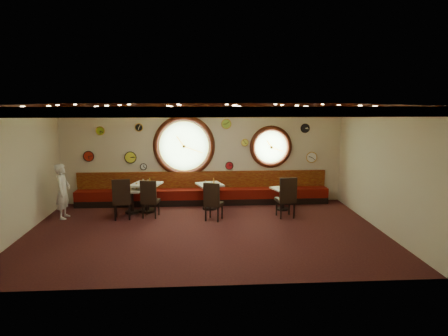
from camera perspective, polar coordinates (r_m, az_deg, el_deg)
floor at (r=10.28m, az=-2.73°, el=-9.06°), size 9.00×6.00×0.00m
ceiling at (r=9.74m, az=-2.88°, el=9.06°), size 9.00×6.00×0.02m
wall_back at (r=12.85m, az=-3.03°, el=2.08°), size 9.00×0.02×3.20m
wall_front at (r=6.95m, az=-2.39°, el=-4.55°), size 9.00×0.02×3.20m
wall_left at (r=10.80m, az=-27.43°, el=-0.49°), size 0.02×6.00×3.20m
wall_right at (r=10.92m, az=21.52°, el=0.04°), size 0.02×6.00×3.20m
molding_back at (r=12.69m, az=-3.09°, el=8.82°), size 9.00×0.10×0.18m
molding_front at (r=6.79m, az=-2.49°, el=8.00°), size 9.00×0.10×0.18m
molding_left at (r=10.64m, az=-27.82°, el=7.54°), size 0.10×6.00×0.18m
molding_right at (r=10.77m, az=21.78°, el=7.98°), size 0.10×6.00×0.18m
banquette_base at (r=12.86m, az=-2.95°, el=-4.73°), size 8.00×0.55×0.20m
banquette_seat at (r=12.80m, az=-2.96°, el=-3.64°), size 8.00×0.55×0.30m
banquette_back at (r=12.93m, az=-2.99°, el=-1.69°), size 8.00×0.10×0.55m
porthole_left_glass at (r=12.82m, az=-5.73°, el=3.15°), size 1.66×0.02×1.66m
porthole_left_frame at (r=12.81m, az=-5.73°, el=3.14°), size 1.98×0.18×1.98m
porthole_left_ring at (r=12.78m, az=-5.73°, el=3.13°), size 1.61×0.03×1.61m
porthole_right_glass at (r=13.03m, az=6.69°, el=3.02°), size 1.10×0.02×1.10m
porthole_right_frame at (r=13.02m, az=6.70°, el=3.01°), size 1.38×0.18×1.38m
porthole_right_ring at (r=12.99m, az=6.73°, el=2.99°), size 1.09×0.03×1.09m
wall_clock_0 at (r=12.91m, az=0.76°, el=0.33°), size 0.24×0.03×0.24m
wall_clock_1 at (r=12.85m, az=3.00°, el=3.65°), size 0.22×0.03×0.22m
wall_clock_2 at (r=12.99m, az=-11.42°, el=0.19°), size 0.20×0.03×0.20m
wall_clock_3 at (r=12.75m, az=0.33°, el=6.32°), size 0.30×0.03×0.30m
wall_clock_4 at (r=13.27m, az=-18.77°, el=1.60°), size 0.32×0.03×0.32m
wall_clock_5 at (r=13.35m, az=12.40°, el=1.50°), size 0.34×0.03×0.34m
wall_clock_6 at (r=13.19m, az=11.50°, el=5.59°), size 0.28×0.03×0.28m
wall_clock_7 at (r=12.86m, az=-12.06°, el=5.69°), size 0.24×0.03×0.24m
wall_clock_8 at (r=13.09m, az=-17.26°, el=5.09°), size 0.26×0.03×0.26m
wall_clock_9 at (r=13.00m, az=-13.21°, el=1.48°), size 0.36×0.03×0.36m
table_a at (r=12.09m, az=-13.04°, el=-4.22°), size 0.74×0.74×0.71m
table_b at (r=12.11m, az=-10.99°, el=-3.65°), size 0.97×0.97×0.86m
table_c at (r=12.20m, az=-2.05°, el=-3.59°), size 0.91×0.91×0.79m
table_d at (r=12.26m, az=8.36°, el=-3.98°), size 0.77×0.77×0.68m
chair_a at (r=11.44m, az=-14.41°, el=-3.95°), size 0.55×0.55×0.72m
chair_b at (r=11.45m, az=-10.59°, el=-4.01°), size 0.53×0.53×0.68m
chair_c at (r=10.98m, az=-1.62°, el=-4.45°), size 0.59×0.59×0.67m
chair_d at (r=11.37m, az=8.96°, el=-3.80°), size 0.55×0.55×0.73m
condiment_a_salt at (r=12.03m, az=-13.37°, el=-2.73°), size 0.04×0.04×0.11m
condiment_b_salt at (r=12.15m, az=-11.48°, el=-1.80°), size 0.04×0.04×0.11m
condiment_c_salt at (r=12.12m, az=-2.68°, el=-2.03°), size 0.04×0.04×0.10m
condiment_d_salt at (r=12.22m, az=8.01°, el=-2.58°), size 0.03×0.03×0.09m
condiment_a_pepper at (r=11.98m, az=-12.90°, el=-2.81°), size 0.04×0.04×0.10m
condiment_b_pepper at (r=12.03m, az=-10.79°, el=-1.90°), size 0.04×0.04×0.11m
condiment_c_pepper at (r=12.05m, az=-1.79°, el=-2.13°), size 0.03×0.03×0.09m
condiment_d_pepper at (r=12.14m, az=8.39°, el=-2.64°), size 0.04×0.04×0.10m
condiment_a_bottle at (r=12.05m, az=-12.39°, el=-2.53°), size 0.06×0.06×0.18m
condiment_b_bottle at (r=12.14m, az=-10.54°, el=-1.72°), size 0.04×0.04×0.14m
condiment_c_bottle at (r=12.23m, az=-1.47°, el=-1.78°), size 0.05×0.05×0.16m
condiment_d_bottle at (r=12.25m, az=8.51°, el=-2.40°), size 0.05×0.05×0.16m
waiter at (r=12.08m, az=-22.02°, el=-3.09°), size 0.38×0.58×1.56m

